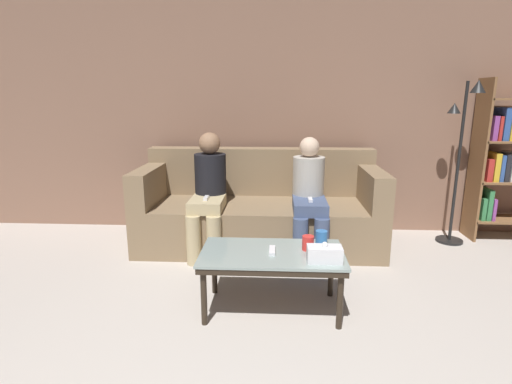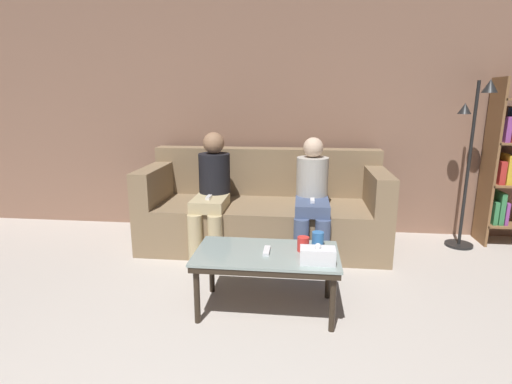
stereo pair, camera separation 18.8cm
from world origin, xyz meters
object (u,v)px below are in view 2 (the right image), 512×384
Objects in this scene: couch at (264,211)px; tissue_box at (318,255)px; cup_near_left at (303,244)px; cup_near_right at (318,239)px; seated_person_mid_left at (312,195)px; game_remote at (267,251)px; standing_lamp at (472,148)px; coffee_table at (267,258)px; seated_person_left_end at (212,190)px.

couch reaches higher than tissue_box.
cup_near_right is (0.10, 0.11, 0.00)m from cup_near_left.
cup_near_right is 0.09× the size of seated_person_mid_left.
cup_near_right is at bearing 24.98° from game_remote.
standing_lamp is at bearing 38.38° from game_remote.
game_remote is (0.14, -1.28, 0.10)m from couch.
coffee_table is 0.05m from game_remote.
cup_near_right is 0.30m from tissue_box.
cup_near_left is at bearing 11.93° from game_remote.
standing_lamp is (1.48, 1.58, 0.50)m from tissue_box.
standing_lamp reaches higher than tissue_box.
cup_near_right is 0.88m from seated_person_mid_left.
seated_person_mid_left is at bearing 91.51° from cup_near_right.
cup_near_right is 0.45× the size of tissue_box.
game_remote is 1.22m from seated_person_left_end.
tissue_box is 0.20× the size of seated_person_left_end.
tissue_box is at bearing -89.46° from seated_person_mid_left.
seated_person_mid_left is at bearing 90.54° from tissue_box.
seated_person_mid_left is (0.08, 0.99, 0.10)m from cup_near_left.
tissue_box is 0.14× the size of standing_lamp.
seated_person_left_end is (-0.94, 1.19, 0.12)m from tissue_box.
seated_person_left_end is at bearing 136.93° from cup_near_right.
couch is 0.58m from seated_person_left_end.
couch is 2.07× the size of seated_person_left_end.
seated_person_left_end is 0.93m from seated_person_mid_left.
seated_person_left_end reaches higher than tissue_box.
coffee_table is at bearing -141.62° from standing_lamp.
seated_person_mid_left is (0.32, 1.04, 0.14)m from game_remote.
standing_lamp reaches higher than couch.
tissue_box is at bearing -65.24° from cup_near_left.
cup_near_left is 1.32m from seated_person_left_end.
coffee_table is 1.10m from seated_person_mid_left.
cup_near_left is (0.24, 0.05, 0.09)m from coffee_table.
couch is 2.06m from standing_lamp.
seated_person_mid_left is at bearing 85.44° from cup_near_left.
standing_lamp is at bearing 14.92° from seated_person_mid_left.
cup_near_right is at bearing -88.49° from seated_person_mid_left.
cup_near_left is (0.39, -1.23, 0.14)m from couch.
tissue_box reaches higher than cup_near_left.
seated_person_mid_left is (0.46, -0.24, 0.24)m from couch.
seated_person_left_end is (-0.61, 1.05, 0.16)m from game_remote.
cup_near_right is 0.06× the size of standing_lamp.
couch is at bearing 96.33° from game_remote.
standing_lamp reaches higher than game_remote.
couch is 2.40× the size of coffee_table.
coffee_table is at bearing -60.01° from seated_person_left_end.
seated_person_left_end reaches higher than game_remote.
seated_person_left_end is at bearing 119.99° from coffee_table.
seated_person_mid_left is at bearing -165.08° from standing_lamp.
seated_person_left_end reaches higher than cup_near_left.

